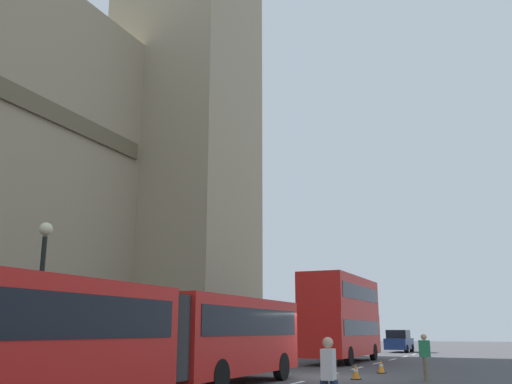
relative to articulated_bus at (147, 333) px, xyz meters
The scene contains 10 objects.
ground_plane 9.72m from the articulated_bus, 12.03° to the right, with size 160.00×160.00×0.00m, color #424244.
lane_centre_marking 15.53m from the articulated_bus, ahead, with size 39.00×0.16×0.01m.
articulated_bus is the anchor object (origin of this frame).
double_decker_bus 20.03m from the articulated_bus, ahead, with size 9.36×2.54×4.90m.
sedan_lead 37.32m from the articulated_bus, ahead, with size 4.40×1.86×1.85m.
traffic_cone_west 9.55m from the articulated_bus, 22.25° to the right, with size 0.36×0.36×0.58m.
traffic_cone_middle 13.02m from the articulated_bus, 17.03° to the right, with size 0.36×0.36×0.58m.
street_lamp 4.72m from the articulated_bus, 83.63° to the left, with size 0.44×0.44×5.27m.
pedestrian_near_cones 6.16m from the articulated_bus, 109.50° to the right, with size 0.42×0.36×1.69m.
pedestrian_by_kerb 10.92m from the articulated_bus, 34.30° to the right, with size 0.36×0.44×1.69m.
Camera 1 is at (-22.75, -7.19, 1.82)m, focal length 39.58 mm.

